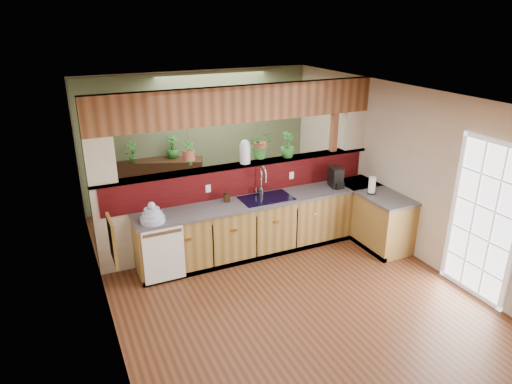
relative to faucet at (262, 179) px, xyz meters
name	(u,v)px	position (x,y,z in m)	size (l,w,h in m)	color
ground	(280,282)	(-0.25, -1.13, -1.16)	(4.60, 7.00, 0.01)	#4E2A18
ceiling	(284,100)	(-0.25, -1.13, 1.44)	(4.60, 7.00, 0.01)	brown
wall_back	(199,138)	(-0.25, 2.37, 0.14)	(4.60, 0.02, 2.60)	beige
wall_left	(102,231)	(-2.55, -1.13, 0.14)	(0.02, 7.00, 2.60)	beige
wall_right	(415,174)	(2.05, -1.13, 0.14)	(0.02, 7.00, 2.60)	beige
pass_through_partition	(244,175)	(-0.22, 0.22, 0.03)	(4.60, 0.21, 2.60)	beige
pass_through_ledge	(242,165)	(-0.25, 0.22, 0.21)	(4.60, 0.21, 0.04)	brown
header_beam	(241,104)	(-0.25, 0.22, 1.16)	(4.60, 0.15, 0.55)	brown
sage_backwall	(199,138)	(-0.25, 2.35, 0.14)	(4.55, 0.02, 2.55)	#5A6C4A
countertop	(301,220)	(0.58, -0.26, -0.71)	(4.14, 1.52, 0.90)	brown
dishwasher	(164,255)	(-1.73, -0.47, -0.71)	(0.58, 0.03, 0.82)	white
navy_sink	(266,203)	(0.00, -0.15, -0.34)	(0.82, 0.50, 0.18)	black
french_door	(482,223)	(2.02, -2.43, -0.11)	(0.06, 1.02, 2.16)	white
framed_print	(112,240)	(-2.52, -1.93, 0.39)	(0.04, 0.35, 0.45)	brown
faucet	(262,179)	(0.00, 0.00, 0.00)	(0.21, 0.21, 0.49)	#B7B7B2
dish_stack	(152,216)	(-1.81, -0.28, -0.17)	(0.34, 0.34, 0.30)	#AABDDC
soap_dispenser	(227,196)	(-0.61, -0.03, -0.17)	(0.09, 0.09, 0.19)	#332112
coffee_maker	(336,178)	(1.26, -0.19, -0.11)	(0.18, 0.30, 0.33)	black
paper_towel	(372,186)	(1.62, -0.68, -0.13)	(0.14, 0.14, 0.29)	black
glass_jar	(245,152)	(-0.19, 0.22, 0.42)	(0.17, 0.17, 0.38)	silver
ledge_plant_right	(288,145)	(0.56, 0.22, 0.44)	(0.23, 0.23, 0.42)	#266423
hanging_plant_a	(188,145)	(-1.10, 0.22, 0.63)	(0.23, 0.19, 0.50)	brown
hanging_plant_b	(260,134)	(0.07, 0.22, 0.67)	(0.41, 0.37, 0.54)	brown
shelving_console	(161,186)	(-1.13, 2.12, -0.66)	(1.60, 0.43, 1.06)	black
shelf_plant_a	(132,152)	(-1.62, 2.12, 0.07)	(0.21, 0.15, 0.41)	#266423
shelf_plant_b	(172,147)	(-0.86, 2.12, 0.08)	(0.24, 0.24, 0.42)	#266423
floor_plant	(286,195)	(0.98, 1.00, -0.79)	(0.67, 0.58, 0.75)	#266423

